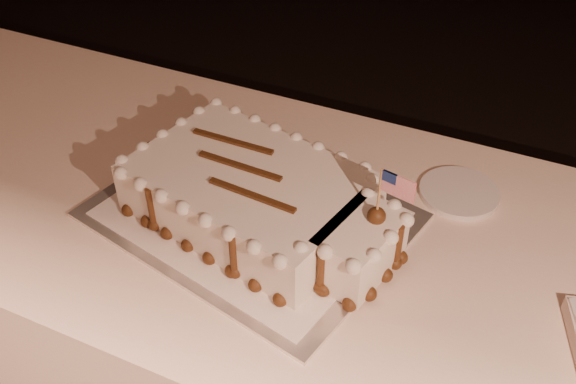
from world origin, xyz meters
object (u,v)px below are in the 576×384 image
at_px(cake_board, 250,215).
at_px(sheet_cake, 262,199).
at_px(banquet_table, 294,341).
at_px(side_plate, 459,193).

bearing_deg(cake_board, sheet_cake, 0.41).
xyz_separation_m(banquet_table, cake_board, (-0.08, -0.03, 0.38)).
relative_size(sheet_cake, side_plate, 3.51).
bearing_deg(banquet_table, side_plate, 37.78).
xyz_separation_m(banquet_table, sheet_cake, (-0.05, -0.03, 0.44)).
relative_size(banquet_table, sheet_cake, 4.29).
height_order(cake_board, side_plate, side_plate).
bearing_deg(banquet_table, cake_board, -163.23).
distance_m(cake_board, sheet_cake, 0.06).
bearing_deg(side_plate, banquet_table, -142.22).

